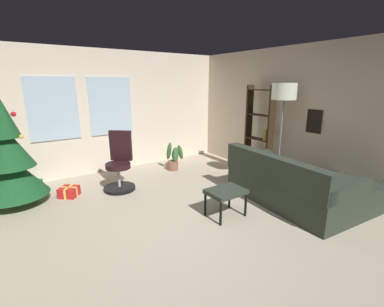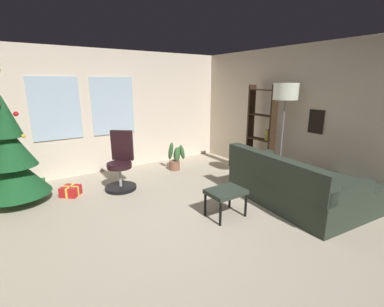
{
  "view_description": "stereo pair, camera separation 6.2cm",
  "coord_description": "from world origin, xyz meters",
  "px_view_note": "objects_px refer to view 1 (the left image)",
  "views": [
    {
      "loc": [
        -1.73,
        -2.6,
        1.9
      ],
      "look_at": [
        0.33,
        0.38,
        0.94
      ],
      "focal_mm": 25.14,
      "sensor_mm": 36.0,
      "label": 1
    },
    {
      "loc": [
        -1.68,
        -2.63,
        1.9
      ],
      "look_at": [
        0.33,
        0.38,
        0.94
      ],
      "focal_mm": 25.14,
      "sensor_mm": 36.0,
      "label": 2
    }
  ],
  "objects_px": {
    "bookshelf": "(259,137)",
    "floor_lamp": "(284,97)",
    "couch": "(299,186)",
    "gift_box_green": "(31,187)",
    "holiday_tree": "(10,161)",
    "gift_box_red": "(69,192)",
    "footstool": "(226,193)",
    "office_chair": "(119,167)",
    "potted_plant": "(174,158)"
  },
  "relations": [
    {
      "from": "gift_box_red",
      "to": "office_chair",
      "type": "bearing_deg",
      "value": -10.48
    },
    {
      "from": "footstool",
      "to": "potted_plant",
      "type": "relative_size",
      "value": 0.85
    },
    {
      "from": "footstool",
      "to": "gift_box_red",
      "type": "xyz_separation_m",
      "value": [
        -1.74,
        2.04,
        -0.27
      ]
    },
    {
      "from": "holiday_tree",
      "to": "floor_lamp",
      "type": "height_order",
      "value": "holiday_tree"
    },
    {
      "from": "footstool",
      "to": "gift_box_green",
      "type": "xyz_separation_m",
      "value": [
        -2.26,
        2.61,
        -0.26
      ]
    },
    {
      "from": "gift_box_red",
      "to": "gift_box_green",
      "type": "bearing_deg",
      "value": 132.38
    },
    {
      "from": "gift_box_red",
      "to": "floor_lamp",
      "type": "distance_m",
      "value": 4.03
    },
    {
      "from": "gift_box_red",
      "to": "floor_lamp",
      "type": "xyz_separation_m",
      "value": [
        3.28,
        -1.74,
        1.56
      ]
    },
    {
      "from": "office_chair",
      "to": "gift_box_green",
      "type": "bearing_deg",
      "value": 152.22
    },
    {
      "from": "office_chair",
      "to": "potted_plant",
      "type": "xyz_separation_m",
      "value": [
        1.39,
        0.41,
        -0.15
      ]
    },
    {
      "from": "footstool",
      "to": "floor_lamp",
      "type": "xyz_separation_m",
      "value": [
        1.54,
        0.3,
        1.29
      ]
    },
    {
      "from": "bookshelf",
      "to": "floor_lamp",
      "type": "height_order",
      "value": "floor_lamp"
    },
    {
      "from": "couch",
      "to": "gift_box_red",
      "type": "xyz_separation_m",
      "value": [
        -3.0,
        2.4,
        -0.21
      ]
    },
    {
      "from": "couch",
      "to": "gift_box_green",
      "type": "xyz_separation_m",
      "value": [
        -3.51,
        2.96,
        -0.19
      ]
    },
    {
      "from": "gift_box_red",
      "to": "potted_plant",
      "type": "height_order",
      "value": "potted_plant"
    },
    {
      "from": "couch",
      "to": "gift_box_green",
      "type": "height_order",
      "value": "couch"
    },
    {
      "from": "footstool",
      "to": "gift_box_red",
      "type": "relative_size",
      "value": 1.38
    },
    {
      "from": "footstool",
      "to": "gift_box_red",
      "type": "height_order",
      "value": "footstool"
    },
    {
      "from": "gift_box_red",
      "to": "gift_box_green",
      "type": "height_order",
      "value": "gift_box_green"
    },
    {
      "from": "office_chair",
      "to": "footstool",
      "type": "bearing_deg",
      "value": -64.82
    },
    {
      "from": "footstool",
      "to": "couch",
      "type": "bearing_deg",
      "value": -15.78
    },
    {
      "from": "bookshelf",
      "to": "couch",
      "type": "bearing_deg",
      "value": -112.75
    },
    {
      "from": "office_chair",
      "to": "bookshelf",
      "type": "relative_size",
      "value": 0.57
    },
    {
      "from": "footstool",
      "to": "office_chair",
      "type": "relative_size",
      "value": 0.5
    },
    {
      "from": "gift_box_green",
      "to": "office_chair",
      "type": "relative_size",
      "value": 0.38
    },
    {
      "from": "footstool",
      "to": "office_chair",
      "type": "xyz_separation_m",
      "value": [
        -0.89,
        1.89,
        0.06
      ]
    },
    {
      "from": "potted_plant",
      "to": "bookshelf",
      "type": "bearing_deg",
      "value": -42.73
    },
    {
      "from": "gift_box_red",
      "to": "bookshelf",
      "type": "bearing_deg",
      "value": -15.32
    },
    {
      "from": "footstool",
      "to": "office_chair",
      "type": "bearing_deg",
      "value": 115.18
    },
    {
      "from": "couch",
      "to": "footstool",
      "type": "height_order",
      "value": "couch"
    },
    {
      "from": "footstool",
      "to": "gift_box_green",
      "type": "bearing_deg",
      "value": 130.9
    },
    {
      "from": "bookshelf",
      "to": "floor_lamp",
      "type": "xyz_separation_m",
      "value": [
        -0.31,
        -0.76,
        0.85
      ]
    },
    {
      "from": "gift_box_red",
      "to": "bookshelf",
      "type": "relative_size",
      "value": 0.21
    },
    {
      "from": "couch",
      "to": "holiday_tree",
      "type": "distance_m",
      "value": 4.55
    },
    {
      "from": "potted_plant",
      "to": "couch",
      "type": "bearing_deg",
      "value": -74.32
    },
    {
      "from": "couch",
      "to": "office_chair",
      "type": "xyz_separation_m",
      "value": [
        -2.14,
        2.24,
        0.12
      ]
    },
    {
      "from": "office_chair",
      "to": "potted_plant",
      "type": "height_order",
      "value": "office_chair"
    },
    {
      "from": "holiday_tree",
      "to": "potted_plant",
      "type": "height_order",
      "value": "holiday_tree"
    },
    {
      "from": "bookshelf",
      "to": "potted_plant",
      "type": "bearing_deg",
      "value": 137.27
    },
    {
      "from": "bookshelf",
      "to": "potted_plant",
      "type": "relative_size",
      "value": 2.94
    },
    {
      "from": "gift_box_red",
      "to": "gift_box_green",
      "type": "xyz_separation_m",
      "value": [
        -0.52,
        0.56,
        0.02
      ]
    },
    {
      "from": "couch",
      "to": "office_chair",
      "type": "bearing_deg",
      "value": 133.67
    },
    {
      "from": "couch",
      "to": "footstool",
      "type": "distance_m",
      "value": 1.3
    },
    {
      "from": "footstool",
      "to": "potted_plant",
      "type": "bearing_deg",
      "value": 77.54
    },
    {
      "from": "gift_box_red",
      "to": "office_chair",
      "type": "height_order",
      "value": "office_chair"
    },
    {
      "from": "couch",
      "to": "floor_lamp",
      "type": "bearing_deg",
      "value": 66.52
    },
    {
      "from": "couch",
      "to": "office_chair",
      "type": "relative_size",
      "value": 2.01
    },
    {
      "from": "office_chair",
      "to": "bookshelf",
      "type": "xyz_separation_m",
      "value": [
        2.73,
        -0.82,
        0.39
      ]
    },
    {
      "from": "office_chair",
      "to": "bookshelf",
      "type": "distance_m",
      "value": 2.88
    },
    {
      "from": "office_chair",
      "to": "floor_lamp",
      "type": "xyz_separation_m",
      "value": [
        2.42,
        -1.59,
        1.24
      ]
    }
  ]
}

